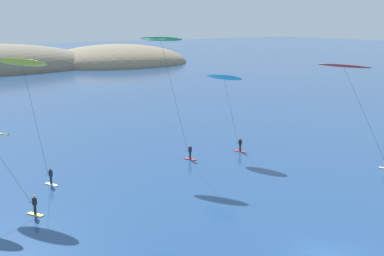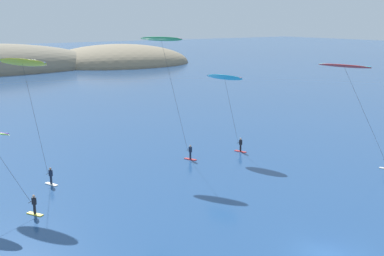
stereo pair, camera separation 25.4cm
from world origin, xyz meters
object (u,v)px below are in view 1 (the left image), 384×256
kitesurfer_cyan (225,83)px  kitesurfer_yellow (24,71)px  kitesurfer_green (164,50)px  kitesurfer_red (347,74)px

kitesurfer_cyan → kitesurfer_yellow: 23.32m
kitesurfer_green → kitesurfer_yellow: bearing=-179.8°
kitesurfer_yellow → kitesurfer_red: bearing=-22.2°
kitesurfer_cyan → kitesurfer_red: 13.91m
kitesurfer_cyan → kitesurfer_yellow: bearing=176.7°
kitesurfer_cyan → kitesurfer_green: (-7.72, 1.42, 4.07)m
kitesurfer_yellow → kitesurfer_red: 33.57m
kitesurfer_yellow → kitesurfer_red: kitesurfer_yellow is taller
kitesurfer_yellow → kitesurfer_green: 15.47m
kitesurfer_yellow → kitesurfer_red: (31.07, -12.66, -1.10)m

